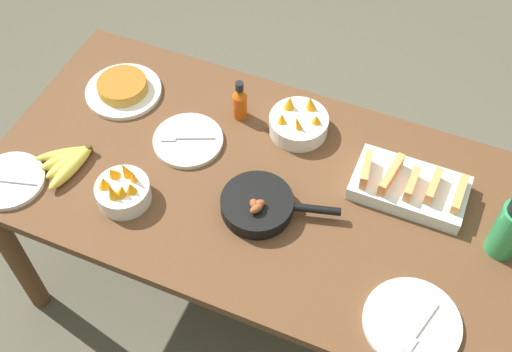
% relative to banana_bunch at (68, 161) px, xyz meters
% --- Properties ---
extents(ground_plane, '(14.00, 14.00, 0.00)m').
position_rel_banana_bunch_xyz_m(ground_plane, '(0.56, 0.16, -0.74)').
color(ground_plane, '#565142').
extents(dining_table, '(1.64, 0.84, 0.72)m').
position_rel_banana_bunch_xyz_m(dining_table, '(0.56, 0.16, -0.12)').
color(dining_table, brown).
rests_on(dining_table, ground_plane).
extents(banana_bunch, '(0.17, 0.21, 0.04)m').
position_rel_banana_bunch_xyz_m(banana_bunch, '(0.00, 0.00, 0.00)').
color(banana_bunch, gold).
rests_on(banana_bunch, dining_table).
extents(melon_tray, '(0.34, 0.19, 0.10)m').
position_rel_banana_bunch_xyz_m(melon_tray, '(1.00, 0.30, 0.01)').
color(melon_tray, silver).
rests_on(melon_tray, dining_table).
extents(skillet, '(0.35, 0.21, 0.08)m').
position_rel_banana_bunch_xyz_m(skillet, '(0.61, 0.07, 0.01)').
color(skillet, black).
rests_on(skillet, dining_table).
extents(frittata_plate_center, '(0.26, 0.26, 0.05)m').
position_rel_banana_bunch_xyz_m(frittata_plate_center, '(-0.00, 0.34, 0.00)').
color(frittata_plate_center, silver).
rests_on(frittata_plate_center, dining_table).
extents(empty_plate_near_front, '(0.26, 0.26, 0.02)m').
position_rel_banana_bunch_xyz_m(empty_plate_near_front, '(1.11, -0.11, -0.01)').
color(empty_plate_near_front, silver).
rests_on(empty_plate_near_front, dining_table).
extents(empty_plate_far_left, '(0.22, 0.22, 0.02)m').
position_rel_banana_bunch_xyz_m(empty_plate_far_left, '(0.30, 0.23, -0.01)').
color(empty_plate_far_left, silver).
rests_on(empty_plate_far_left, dining_table).
extents(empty_plate_far_right, '(0.22, 0.22, 0.02)m').
position_rel_banana_bunch_xyz_m(empty_plate_far_right, '(-0.13, -0.13, -0.01)').
color(empty_plate_far_right, silver).
rests_on(empty_plate_far_right, dining_table).
extents(fruit_bowl_mango, '(0.16, 0.16, 0.12)m').
position_rel_banana_bunch_xyz_m(fruit_bowl_mango, '(0.22, -0.05, 0.02)').
color(fruit_bowl_mango, silver).
rests_on(fruit_bowl_mango, dining_table).
extents(fruit_bowl_citrus, '(0.19, 0.19, 0.11)m').
position_rel_banana_bunch_xyz_m(fruit_bowl_citrus, '(0.60, 0.41, 0.02)').
color(fruit_bowl_citrus, silver).
rests_on(fruit_bowl_citrus, dining_table).
extents(water_bottle, '(0.09, 0.09, 0.22)m').
position_rel_banana_bunch_xyz_m(water_bottle, '(1.29, 0.22, 0.08)').
color(water_bottle, '#2D9351').
rests_on(water_bottle, dining_table).
extents(hot_sauce_bottle, '(0.05, 0.05, 0.15)m').
position_rel_banana_bunch_xyz_m(hot_sauce_bottle, '(0.41, 0.40, 0.05)').
color(hot_sauce_bottle, '#C64C0F').
rests_on(hot_sauce_bottle, dining_table).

